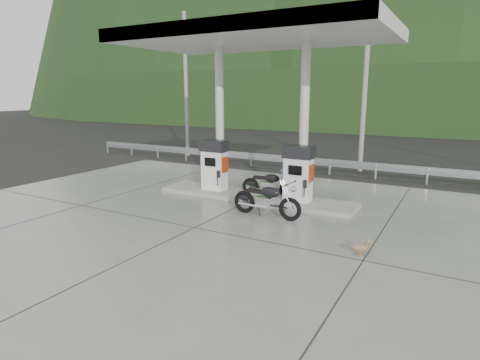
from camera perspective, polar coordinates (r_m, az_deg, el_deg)
The scene contains 17 objects.
ground at distance 11.80m, azimuth -3.67°, elevation -5.50°, with size 160.00×160.00×0.00m, color black.
forecourt_apron at distance 11.80m, azimuth -3.67°, elevation -5.45°, with size 18.00×14.00×0.02m, color slate.
pump_island at distance 13.86m, azimuth 1.96°, elevation -2.39°, with size 7.00×1.40×0.15m, color gray.
gas_pump_left at distance 14.44m, azimuth -3.67°, elevation 2.15°, with size 0.95×0.55×1.80m, color white, non-canonical shape.
gas_pump_right at distance 13.00m, azimuth 8.26°, elevation 0.93°, with size 0.95×0.55×1.80m, color white, non-canonical shape.
canopy_column_left at distance 14.58m, azimuth -2.89°, elevation 8.59°, with size 0.30×0.30×5.00m, color silver.
canopy_column_right at distance 13.16m, azimuth 9.11°, elevation 8.07°, with size 0.30×0.30×5.00m, color silver.
canopy_roof at distance 13.53m, azimuth 2.13°, elevation 19.78°, with size 8.50×5.00×0.40m, color white.
guardrail at distance 18.69m, azimuth 9.76°, elevation 3.17°, with size 26.00×0.16×1.42m, color #999DA1, non-canonical shape.
road at distance 22.09m, azimuth 12.77°, elevation 2.56°, with size 60.00×7.00×0.01m, color black.
utility_pole_a at distance 23.63m, azimuth -7.69°, elevation 13.09°, with size 0.22×0.22×8.00m, color gray.
utility_pole_b at distance 19.37m, azimuth 17.38°, elevation 12.89°, with size 0.22×0.22×8.00m, color gray.
tree_band at distance 39.90m, azimuth 20.81°, elevation 10.57°, with size 80.00×6.00×6.00m, color black.
forested_hills at distance 69.78m, azimuth 24.47°, elevation 8.16°, with size 100.00×40.00×140.00m, color black, non-canonical shape.
motorcycle_left at distance 11.81m, azimuth 3.79°, elevation -2.91°, with size 2.07×0.65×0.98m, color black, non-canonical shape.
motorcycle_right at distance 14.01m, azimuth 4.15°, elevation -0.67°, with size 1.91×0.60×0.90m, color black, non-canonical shape.
duck at distance 9.51m, azimuth 16.64°, elevation -9.28°, with size 0.45×0.13×0.33m, color brown, non-canonical shape.
Camera 1 is at (6.15, -9.42, 3.58)m, focal length 30.00 mm.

